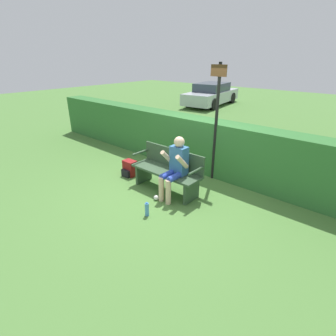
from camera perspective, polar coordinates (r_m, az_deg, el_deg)
ground_plane at (r=5.80m, az=-0.47°, el=-4.88°), size 40.00×40.00×0.00m
hedge_back at (r=6.65m, az=8.19°, el=4.85°), size 12.00×0.59×1.32m
park_bench at (r=5.64m, az=-0.04°, el=-0.47°), size 1.61×0.52×0.91m
person_seated at (r=5.27m, az=1.63°, el=0.64°), size 0.48×0.60×1.28m
backpack at (r=6.50m, az=-8.37°, el=-0.11°), size 0.32×0.30×0.38m
water_bottle at (r=4.90m, az=-4.61°, el=-8.96°), size 0.08×0.08×0.27m
signpost at (r=5.98m, az=10.48°, el=10.70°), size 0.37×0.09×2.62m
parked_car at (r=16.28m, az=9.43°, el=15.52°), size 2.21×4.60×1.27m
litter_crumple at (r=5.41m, az=-2.58°, el=-6.48°), size 0.10×0.10×0.10m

